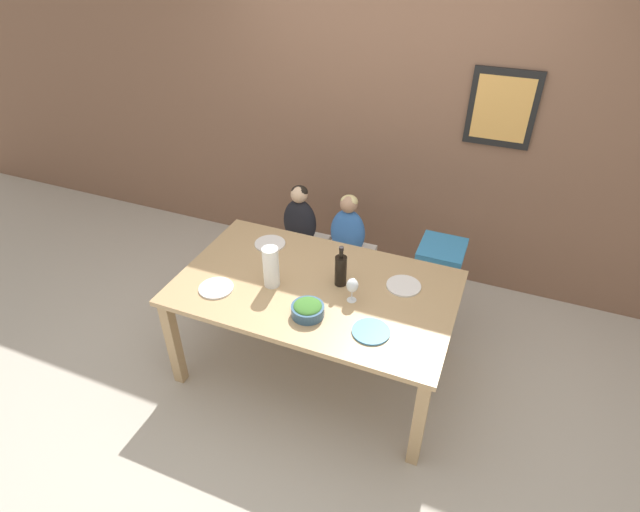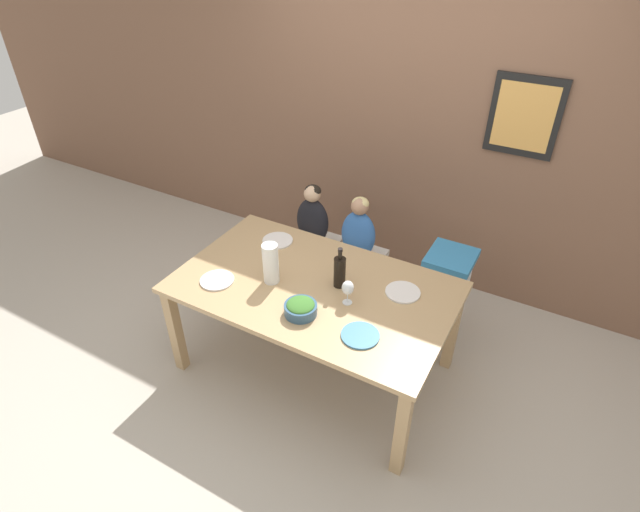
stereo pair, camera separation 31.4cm
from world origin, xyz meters
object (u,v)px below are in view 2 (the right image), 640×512
at_px(salad_bowl_large, 301,308).
at_px(dinner_plate_front_right, 360,335).
at_px(person_child_center, 359,230).
at_px(person_child_left, 313,217).
at_px(chair_right_highchair, 448,274).
at_px(dinner_plate_back_left, 278,240).
at_px(dinner_plate_back_right, 403,292).
at_px(dinner_plate_front_left, 217,280).
at_px(wine_glass_near, 348,288).
at_px(paper_towel_roll, 271,263).
at_px(chair_far_center, 357,264).
at_px(chair_far_left, 313,250).
at_px(wine_bottle, 340,271).

xyz_separation_m(salad_bowl_large, dinner_plate_front_right, (0.39, -0.00, -0.04)).
bearing_deg(person_child_center, person_child_left, 180.00).
relative_size(chair_right_highchair, dinner_plate_back_left, 3.29).
height_order(chair_right_highchair, dinner_plate_back_left, dinner_plate_back_left).
xyz_separation_m(chair_right_highchair, dinner_plate_back_left, (-1.15, -0.46, 0.18)).
bearing_deg(salad_bowl_large, dinner_plate_back_left, 133.10).
bearing_deg(dinner_plate_back_right, dinner_plate_back_left, 173.75).
bearing_deg(dinner_plate_back_left, dinner_plate_front_left, -98.23).
height_order(chair_right_highchair, person_child_left, person_child_left).
bearing_deg(dinner_plate_front_right, person_child_left, 131.11).
height_order(wine_glass_near, dinner_plate_front_left, wine_glass_near).
bearing_deg(chair_right_highchair, salad_bowl_large, -119.79).
bearing_deg(paper_towel_roll, dinner_plate_back_left, 118.71).
bearing_deg(salad_bowl_large, chair_far_center, 96.61).
bearing_deg(dinner_plate_back_right, chair_far_left, 149.84).
distance_m(person_child_center, dinner_plate_front_left, 1.17).
relative_size(person_child_left, dinner_plate_back_right, 2.33).
relative_size(person_child_left, dinner_plate_front_left, 2.33).
xyz_separation_m(dinner_plate_front_left, dinner_plate_back_left, (0.08, 0.58, 0.00)).
distance_m(person_child_left, dinner_plate_back_right, 1.14).
bearing_deg(dinner_plate_front_right, person_child_center, 116.04).
height_order(chair_far_left, chair_right_highchair, chair_right_highchair).
distance_m(person_child_center, wine_bottle, 0.74).
distance_m(person_child_left, person_child_center, 0.40).
bearing_deg(wine_glass_near, dinner_plate_front_left, -165.18).
relative_size(chair_far_center, wine_glass_near, 2.89).
bearing_deg(chair_right_highchair, person_child_left, 179.97).
xyz_separation_m(person_child_center, wine_glass_near, (0.32, -0.83, 0.14)).
bearing_deg(dinner_plate_front_left, person_child_center, 63.84).
distance_m(person_child_left, paper_towel_roll, 0.91).
xyz_separation_m(person_child_left, dinner_plate_back_left, (-0.03, -0.46, 0.03)).
height_order(chair_right_highchair, person_child_center, person_child_center).
relative_size(person_child_center, wine_glass_near, 3.16).
distance_m(chair_far_left, salad_bowl_large, 1.24).
distance_m(person_child_left, wine_glass_near, 1.10).
relative_size(wine_glass_near, dinner_plate_back_left, 0.74).
height_order(wine_glass_near, salad_bowl_large, wine_glass_near).
relative_size(chair_far_left, person_child_center, 0.91).
height_order(person_child_left, paper_towel_roll, paper_towel_roll).
distance_m(wine_glass_near, dinner_plate_back_left, 0.84).
bearing_deg(person_child_left, chair_right_highchair, -0.03).
relative_size(person_child_center, dinner_plate_front_left, 2.33).
bearing_deg(person_child_center, salad_bowl_large, -83.40).
relative_size(chair_right_highchair, dinner_plate_front_right, 3.29).
height_order(chair_far_left, dinner_plate_back_right, dinner_plate_back_right).
distance_m(chair_right_highchair, person_child_center, 0.74).
height_order(wine_bottle, dinner_plate_front_right, wine_bottle).
xyz_separation_m(chair_far_left, wine_bottle, (0.60, -0.70, 0.45)).
bearing_deg(salad_bowl_large, dinner_plate_back_right, 46.16).
bearing_deg(dinner_plate_front_left, chair_right_highchair, 40.21).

